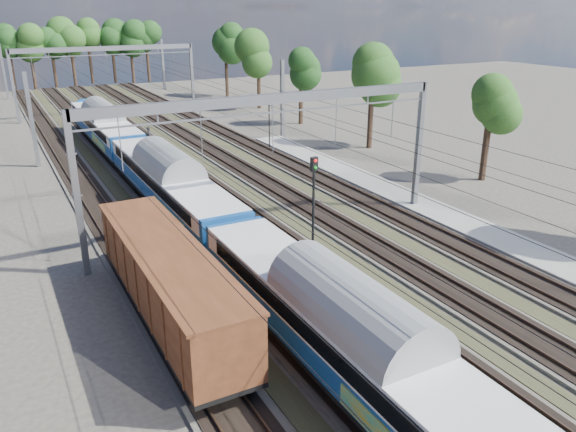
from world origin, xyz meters
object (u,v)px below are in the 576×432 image
freight_boxcar (168,280)px  signal_near (314,198)px  worker (149,136)px  emu_train (171,178)px  signal_far (269,115)px

freight_boxcar → signal_near: signal_near is taller
freight_boxcar → worker: size_ratio=7.45×
freight_boxcar → worker: (8.83, 36.00, -1.31)m
emu_train → signal_near: 12.54m
emu_train → signal_far: (14.76, 14.39, 0.70)m
freight_boxcar → worker: bearing=76.2°
emu_train → signal_near: bearing=-68.8°
signal_near → signal_far: signal_near is taller
worker → signal_far: bearing=-102.2°
signal_far → emu_train: bearing=-116.3°
emu_train → worker: emu_train is taller
emu_train → signal_far: 20.62m
worker → signal_near: bearing=-156.0°
emu_train → signal_far: size_ratio=12.39×
signal_near → signal_far: bearing=58.4°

